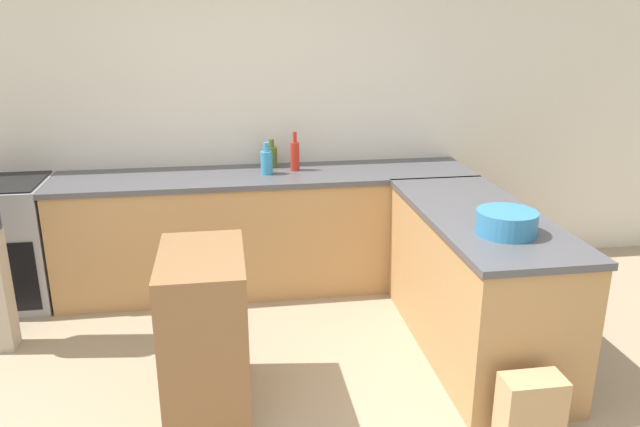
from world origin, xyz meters
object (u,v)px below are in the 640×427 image
hot_sauce_bottle (295,155)px  paper_bag (530,414)px  olive_oil_bottle (272,156)px  range_oven (11,243)px  mixing_bowl (507,222)px  island_table (205,331)px  dish_soap_bottle (267,162)px

hot_sauce_bottle → paper_bag: (0.89, -2.19, -0.82)m
olive_oil_bottle → range_oven: bearing=-174.4°
range_oven → paper_bag: (2.98, -2.13, -0.26)m
mixing_bowl → olive_oil_bottle: bearing=123.7°
island_table → dish_soap_bottle: size_ratio=3.69×
range_oven → hot_sauce_bottle: (2.09, 0.06, 0.57)m
island_table → dish_soap_bottle: dish_soap_bottle is taller
mixing_bowl → dish_soap_bottle: dish_soap_bottle is taller
island_table → olive_oil_bottle: olive_oil_bottle is taller
island_table → paper_bag: (1.56, -0.63, -0.24)m
mixing_bowl → hot_sauce_bottle: hot_sauce_bottle is taller
olive_oil_bottle → hot_sauce_bottle: bearing=-37.8°
island_table → mixing_bowl: bearing=-0.5°
olive_oil_bottle → paper_bag: size_ratio=0.55×
dish_soap_bottle → range_oven: bearing=179.5°
island_table → mixing_bowl: (1.64, -0.01, 0.53)m
dish_soap_bottle → mixing_bowl: bearing=-51.5°
range_oven → mixing_bowl: mixing_bowl is taller
island_table → mixing_bowl: size_ratio=2.66×
mixing_bowl → olive_oil_bottle: (-1.14, 1.71, 0.02)m
paper_bag → range_oven: bearing=144.4°
dish_soap_bottle → hot_sauce_bottle: (0.22, 0.08, 0.02)m
range_oven → dish_soap_bottle: 1.94m
range_oven → mixing_bowl: size_ratio=2.77×
olive_oil_bottle → dish_soap_bottle: size_ratio=0.91×
island_table → olive_oil_bottle: size_ratio=4.03×
mixing_bowl → paper_bag: mixing_bowl is taller
mixing_bowl → paper_bag: 0.99m
mixing_bowl → hot_sauce_bottle: (-0.97, 1.58, 0.05)m
range_oven → paper_bag: range_oven is taller
olive_oil_bottle → hot_sauce_bottle: size_ratio=0.73×
range_oven → dish_soap_bottle: (1.87, -0.02, 0.54)m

